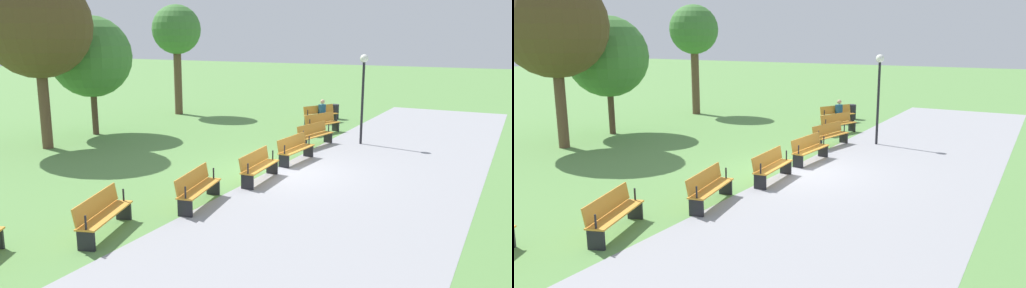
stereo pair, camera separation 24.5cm
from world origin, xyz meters
The scene contains 15 objects.
ground_plane centered at (0.00, 0.00, 0.00)m, with size 120.00×120.00×0.00m, color #5B8C47.
path_paving centered at (0.00, 2.80, 0.00)m, with size 33.60×6.24×0.01m, color #939399.
bench_0 centered at (-9.15, -2.20, 0.48)m, with size 1.95×1.29×0.89m.
bench_1 centered at (-6.65, -1.16, 0.48)m, with size 1.99×1.07×0.89m.
bench_2 centered at (-4.04, -0.47, 0.48)m, with size 2.00×0.84×0.89m.
bench_3 centered at (-1.35, -0.11, 0.48)m, with size 1.97×0.60×0.89m.
bench_4 centered at (1.35, -0.11, 0.48)m, with size 1.97×0.60×0.89m.
bench_5 centered at (4.04, -0.47, 0.48)m, with size 2.00×0.84×0.89m.
bench_6 centered at (6.65, -1.16, 0.48)m, with size 1.99×1.07×0.89m.
person_seated centered at (-9.14, -2.04, 0.64)m, with size 0.50×0.60×1.20m.
tree_0 centered at (-8.34, -10.29, 4.52)m, with size 2.65×2.65×5.95m.
tree_1 centered at (-1.77, -9.95, 3.40)m, with size 3.50×3.50×5.16m.
tree_2 centered at (1.21, -9.47, 4.66)m, with size 3.98×3.98×6.68m.
lamp_post centered at (-5.33, 1.03, 2.53)m, with size 0.32×0.32×3.58m.
trash_bin centered at (-10.81, -2.07, 0.38)m, with size 0.51×0.51×0.76m, color black.
Camera 2 is at (14.20, 6.99, 4.29)m, focal length 35.53 mm.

